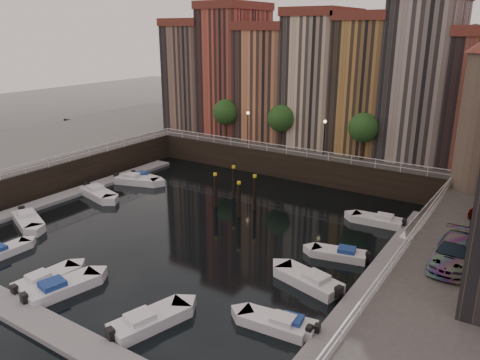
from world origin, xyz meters
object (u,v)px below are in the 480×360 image
Objects in this scene: boat_left_1 at (28,220)px; car_c at (453,254)px; gangway at (430,209)px; mooring_pilings at (236,191)px; boat_left_2 at (98,193)px.

car_c is at bearing 31.97° from boat_left_1.
car_c is (3.72, -12.01, 1.87)m from gangway.
boat_left_1 is 34.57m from car_c.
gangway reaches higher than mooring_pilings.
mooring_pilings is 21.99m from car_c.
mooring_pilings is (-16.92, -4.74, -0.27)m from gangway.
gangway is 17.57m from mooring_pilings.
car_c is at bearing -19.41° from mooring_pilings.
gangway reaches higher than boat_left_1.
boat_left_2 is at bearing 114.32° from boat_left_1.
boat_left_2 is (-30.52, -10.13, -1.51)m from gangway.
gangway is 32.20m from boat_left_2.
boat_left_1 is at bearing -73.45° from boat_left_2.
boat_left_1 is at bearing -168.93° from car_c.
boat_left_2 is (-13.60, -5.40, -1.24)m from mooring_pilings.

